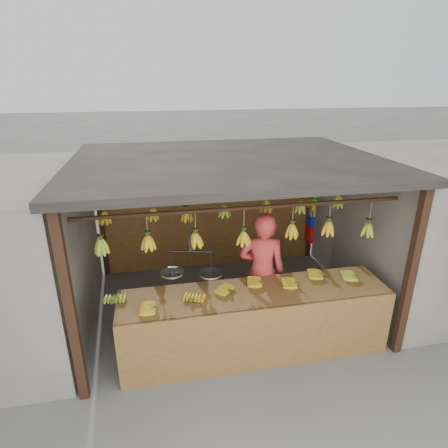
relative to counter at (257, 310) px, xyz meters
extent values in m
plane|color=#5B5B57|center=(-0.12, 1.23, -0.71)|extent=(80.00, 80.00, 0.00)
cube|color=black|center=(-2.12, -0.27, 0.44)|extent=(0.10, 0.10, 2.30)
cube|color=black|center=(1.88, -0.27, 0.44)|extent=(0.10, 0.10, 2.30)
cube|color=black|center=(-2.12, 2.73, 0.44)|extent=(0.10, 0.10, 2.30)
cube|color=black|center=(1.88, 2.73, 0.44)|extent=(0.10, 0.10, 2.30)
cube|color=black|center=(-0.12, 1.23, 1.64)|extent=(4.30, 3.30, 0.10)
cylinder|color=black|center=(-0.12, 0.23, 1.29)|extent=(4.00, 0.05, 0.05)
cylinder|color=black|center=(-0.12, 1.23, 1.29)|extent=(4.00, 0.05, 0.05)
cylinder|color=black|center=(-0.12, 2.23, 1.29)|extent=(4.00, 0.05, 0.05)
cube|color=brown|center=(-0.12, 2.73, 0.19)|extent=(4.00, 0.06, 1.80)
cube|color=slate|center=(3.48, 1.23, 0.44)|extent=(3.00, 3.00, 2.30)
cube|color=brown|center=(0.01, 0.13, 0.15)|extent=(3.45, 0.77, 0.08)
cube|color=brown|center=(0.01, -0.26, -0.26)|extent=(3.45, 0.04, 0.90)
cube|color=black|center=(-1.62, -0.21, -0.30)|extent=(0.07, 0.07, 0.82)
cube|color=black|center=(1.63, -0.21, -0.30)|extent=(0.07, 0.07, 0.82)
cube|color=black|center=(-1.62, 0.46, -0.30)|extent=(0.07, 0.07, 0.82)
cube|color=black|center=(1.63, 0.46, -0.30)|extent=(0.07, 0.07, 0.82)
ellipsoid|color=#92A523|center=(-1.74, 0.17, 0.22)|extent=(0.21, 0.26, 0.06)
ellipsoid|color=#B79013|center=(-1.25, -0.04, 0.22)|extent=(0.25, 0.19, 0.06)
ellipsoid|color=#B79013|center=(-0.81, 0.02, 0.22)|extent=(0.26, 0.29, 0.06)
ellipsoid|color=#B79013|center=(-0.31, 0.15, 0.22)|extent=(0.30, 0.30, 0.06)
ellipsoid|color=#B79013|center=(0.13, 0.29, 0.22)|extent=(0.27, 0.22, 0.06)
ellipsoid|color=#B79013|center=(0.58, 0.17, 0.22)|extent=(0.28, 0.23, 0.06)
ellipsoid|color=#B79013|center=(1.01, 0.33, 0.22)|extent=(0.28, 0.24, 0.06)
ellipsoid|color=#92A523|center=(1.44, 0.20, 0.22)|extent=(0.28, 0.24, 0.06)
ellipsoid|color=#92A523|center=(-1.80, 0.22, 0.94)|extent=(0.16, 0.16, 0.28)
ellipsoid|color=#B79013|center=(-1.28, 0.23, 0.94)|extent=(0.16, 0.16, 0.28)
ellipsoid|color=#B79013|center=(-0.72, 0.25, 0.92)|extent=(0.16, 0.16, 0.28)
ellipsoid|color=#B79013|center=(-0.13, 0.25, 0.89)|extent=(0.16, 0.16, 0.28)
ellipsoid|color=#B79013|center=(0.49, 0.25, 0.94)|extent=(0.16, 0.16, 0.28)
ellipsoid|color=#B79013|center=(0.97, 0.21, 0.95)|extent=(0.16, 0.16, 0.28)
ellipsoid|color=#92A523|center=(1.55, 0.25, 0.87)|extent=(0.16, 0.16, 0.28)
ellipsoid|color=#B79013|center=(-1.86, 1.26, 0.92)|extent=(0.16, 0.16, 0.28)
ellipsoid|color=#B79013|center=(-1.20, 1.27, 0.92)|extent=(0.16, 0.16, 0.28)
ellipsoid|color=#B79013|center=(-0.72, 1.26, 0.87)|extent=(0.16, 0.16, 0.28)
ellipsoid|color=#92A523|center=(-0.17, 1.26, 0.90)|extent=(0.16, 0.16, 0.28)
ellipsoid|color=#B79013|center=(0.45, 1.19, 0.97)|extent=(0.16, 0.16, 0.28)
ellipsoid|color=#92A523|center=(0.99, 1.18, 0.91)|extent=(0.16, 0.16, 0.28)
ellipsoid|color=#92A523|center=(1.60, 1.18, 0.96)|extent=(0.16, 0.16, 0.28)
ellipsoid|color=#92A523|center=(-1.84, 2.23, 0.92)|extent=(0.16, 0.16, 0.28)
ellipsoid|color=#B79013|center=(-1.28, 2.24, 0.94)|extent=(0.16, 0.16, 0.28)
ellipsoid|color=#B79013|center=(-0.72, 2.21, 0.92)|extent=(0.16, 0.16, 0.28)
ellipsoid|color=#B79013|center=(-0.15, 2.25, 0.94)|extent=(0.16, 0.16, 0.28)
ellipsoid|color=#B79013|center=(0.47, 2.25, 0.90)|extent=(0.16, 0.16, 0.28)
ellipsoid|color=#B79013|center=(0.98, 2.27, 0.97)|extent=(0.16, 0.16, 0.28)
ellipsoid|color=#B79013|center=(1.57, 2.18, 0.85)|extent=(0.16, 0.16, 0.28)
cylinder|color=black|center=(-0.79, 0.23, 1.04)|extent=(0.02, 0.02, 0.51)
cylinder|color=black|center=(-0.79, 0.23, 0.78)|extent=(0.51, 0.15, 0.02)
cylinder|color=silver|center=(-1.02, 0.28, 0.48)|extent=(0.28, 0.28, 0.02)
cylinder|color=silver|center=(-0.56, 0.17, 0.48)|extent=(0.28, 0.28, 0.02)
imported|color=#BF3333|center=(0.24, 0.63, 0.18)|extent=(0.73, 0.58, 1.78)
cube|color=#199926|center=(1.82, 2.58, 0.71)|extent=(0.08, 0.26, 0.34)
cube|color=yellow|center=(1.82, 2.58, 0.41)|extent=(0.08, 0.26, 0.34)
cube|color=#1426BF|center=(1.82, 2.58, 0.19)|extent=(0.08, 0.26, 0.34)
cube|color=red|center=(1.82, 2.58, -0.15)|extent=(0.08, 0.26, 0.34)
camera|label=1|loc=(-1.19, -3.83, 2.72)|focal=30.00mm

